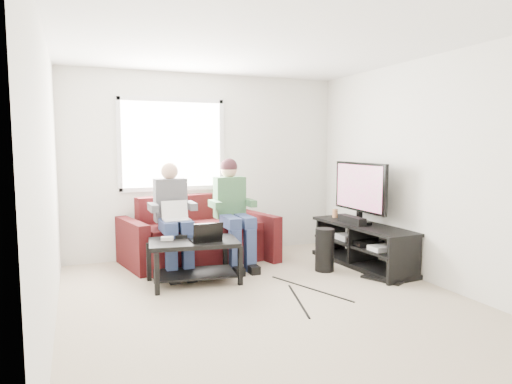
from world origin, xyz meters
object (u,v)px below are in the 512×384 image
coffee_table (194,251)px  end_table (263,235)px  subwoofer (325,250)px  tv (360,189)px  tv_stand (363,247)px  sofa (198,238)px

coffee_table → end_table: end_table is taller
subwoofer → coffee_table: bearing=175.7°
tv → tv_stand: bearing=-88.5°
sofa → tv_stand: bearing=-27.1°
coffee_table → subwoofer: subwoofer is taller
tv → end_table: 1.63m
sofa → subwoofer: 1.73m
tv → subwoofer: tv is taller
end_table → sofa: bearing=-169.7°
coffee_table → tv: (2.26, 0.01, 0.64)m
sofa → subwoofer: bearing=-37.1°
coffee_table → tv: bearing=0.1°
tv_stand → tv: tv is taller
sofa → coffee_table: (-0.28, -0.92, 0.04)m
tv_stand → subwoofer: tv_stand is taller
tv_stand → end_table: end_table is taller
sofa → tv_stand: (1.98, -1.01, -0.08)m
tv_stand → coffee_table: bearing=177.6°
tv → subwoofer: bearing=-167.8°
tv_stand → subwoofer: bearing=-177.2°
coffee_table → subwoofer: (1.66, -0.12, -0.10)m
tv_stand → end_table: 1.52m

